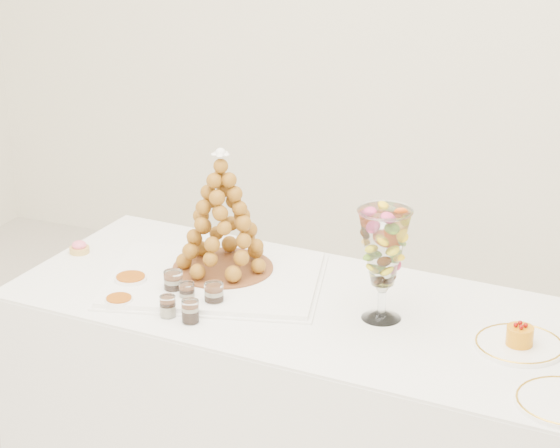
% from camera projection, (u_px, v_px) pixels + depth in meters
% --- Properties ---
extents(buffet_table, '(1.89, 0.86, 0.70)m').
position_uv_depth(buffet_table, '(320.00, 412.00, 3.28)').
color(buffet_table, white).
rests_on(buffet_table, ground).
extents(lace_tray, '(0.72, 0.61, 0.02)m').
position_uv_depth(lace_tray, '(215.00, 280.00, 3.30)').
color(lace_tray, white).
rests_on(lace_tray, buffet_table).
extents(macaron_vase, '(0.15, 0.15, 0.32)m').
position_uv_depth(macaron_vase, '(384.00, 249.00, 3.00)').
color(macaron_vase, white).
rests_on(macaron_vase, buffet_table).
extents(cake_plate, '(0.24, 0.24, 0.01)m').
position_uv_depth(cake_plate, '(519.00, 345.00, 2.92)').
color(cake_plate, white).
rests_on(cake_plate, buffet_table).
extents(pink_tart, '(0.06, 0.06, 0.04)m').
position_uv_depth(pink_tart, '(79.00, 248.00, 3.51)').
color(pink_tart, tan).
rests_on(pink_tart, buffet_table).
extents(verrine_a, '(0.06, 0.06, 0.08)m').
position_uv_depth(verrine_a, '(173.00, 283.00, 3.21)').
color(verrine_a, white).
rests_on(verrine_a, buffet_table).
extents(verrine_b, '(0.06, 0.06, 0.06)m').
position_uv_depth(verrine_b, '(187.00, 293.00, 3.16)').
color(verrine_b, white).
rests_on(verrine_b, buffet_table).
extents(verrine_c, '(0.07, 0.07, 0.07)m').
position_uv_depth(verrine_c, '(214.00, 295.00, 3.13)').
color(verrine_c, white).
rests_on(verrine_c, buffet_table).
extents(verrine_d, '(0.06, 0.06, 0.06)m').
position_uv_depth(verrine_d, '(168.00, 306.00, 3.08)').
color(verrine_d, white).
rests_on(verrine_d, buffet_table).
extents(verrine_e, '(0.06, 0.06, 0.07)m').
position_uv_depth(verrine_e, '(190.00, 311.00, 3.04)').
color(verrine_e, white).
rests_on(verrine_e, buffet_table).
extents(ramekin_back, '(0.10, 0.10, 0.03)m').
position_uv_depth(ramekin_back, '(131.00, 282.00, 3.27)').
color(ramekin_back, white).
rests_on(ramekin_back, buffet_table).
extents(ramekin_front, '(0.08, 0.08, 0.03)m').
position_uv_depth(ramekin_front, '(119.00, 302.00, 3.14)').
color(ramekin_front, white).
rests_on(ramekin_front, buffet_table).
extents(croquembouche, '(0.32, 0.32, 0.39)m').
position_uv_depth(croquembouche, '(222.00, 212.00, 3.28)').
color(croquembouche, brown).
rests_on(croquembouche, lace_tray).
extents(mousse_cake, '(0.07, 0.07, 0.06)m').
position_uv_depth(mousse_cake, '(520.00, 335.00, 2.90)').
color(mousse_cake, orange).
rests_on(mousse_cake, cake_plate).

